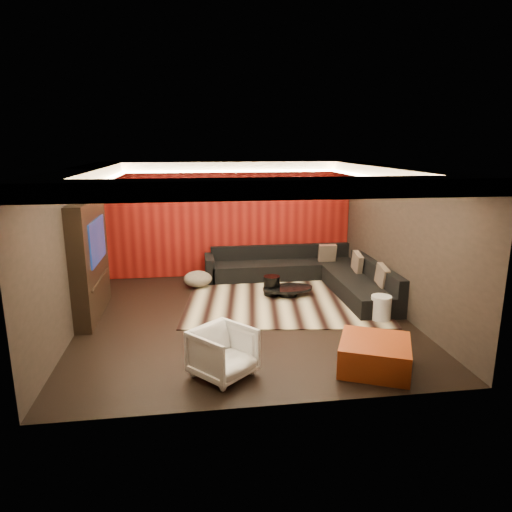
{
  "coord_description": "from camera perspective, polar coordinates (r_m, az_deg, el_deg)",
  "views": [
    {
      "loc": [
        -0.92,
        -8.04,
        3.2
      ],
      "look_at": [
        0.3,
        0.6,
        1.05
      ],
      "focal_mm": 32.0,
      "sensor_mm": 36.0,
      "label": 1
    }
  ],
  "objects": [
    {
      "name": "drum_stool",
      "position": [
        9.86,
        1.98,
        -3.7
      ],
      "size": [
        0.47,
        0.47,
        0.42
      ],
      "primitive_type": "cylinder",
      "rotation": [
        0.0,
        0.0,
        0.43
      ],
      "color": "black",
      "rests_on": "rug"
    },
    {
      "name": "ceiling",
      "position": [
        8.1,
        -1.54,
        11.08
      ],
      "size": [
        6.0,
        6.0,
        0.02
      ],
      "primitive_type": "cube",
      "color": "silver",
      "rests_on": "ground"
    },
    {
      "name": "tv_shelf",
      "position": [
        9.16,
        -18.87,
        -2.75
      ],
      "size": [
        0.04,
        1.6,
        0.04
      ],
      "primitive_type": "cube",
      "color": "black",
      "rests_on": "ground"
    },
    {
      "name": "throw_pillows",
      "position": [
        10.38,
        12.13,
        -0.87
      ],
      "size": [
        0.79,
        2.43,
        0.5
      ],
      "color": "tan",
      "rests_on": "sectional_sofa"
    },
    {
      "name": "sectional_sofa",
      "position": [
        10.66,
        6.7,
        -2.24
      ],
      "size": [
        3.65,
        3.5,
        0.75
      ],
      "color": "black",
      "rests_on": "floor"
    },
    {
      "name": "red_feature_wall",
      "position": [
        11.19,
        -3.23,
        4.57
      ],
      "size": [
        5.98,
        0.05,
        2.78
      ],
      "primitive_type": "cube",
      "color": "#6B0C0A",
      "rests_on": "ground"
    },
    {
      "name": "wall_back",
      "position": [
        11.23,
        -3.25,
        4.6
      ],
      "size": [
        6.0,
        0.02,
        2.8
      ],
      "primitive_type": "cube",
      "color": "black",
      "rests_on": "ground"
    },
    {
      "name": "coffee_table",
      "position": [
        9.87,
        3.99,
        -4.43
      ],
      "size": [
        1.13,
        1.13,
        0.18
      ],
      "primitive_type": "cylinder",
      "rotation": [
        0.0,
        0.0,
        0.04
      ],
      "color": "black",
      "rests_on": "rug"
    },
    {
      "name": "cove_right",
      "position": [
        8.7,
        14.33,
        9.47
      ],
      "size": [
        0.08,
        4.8,
        0.04
      ],
      "primitive_type": "cube",
      "color": "#FFD899",
      "rests_on": "ground"
    },
    {
      "name": "soffit_right",
      "position": [
        8.83,
        16.44,
        9.98
      ],
      "size": [
        0.6,
        4.8,
        0.22
      ],
      "primitive_type": "cube",
      "color": "silver",
      "rests_on": "ground"
    },
    {
      "name": "tv_surround",
      "position": [
        9.09,
        -20.06,
        -0.36
      ],
      "size": [
        0.3,
        2.0,
        2.2
      ],
      "primitive_type": "cube",
      "color": "black",
      "rests_on": "ground"
    },
    {
      "name": "cove_front",
      "position": [
        5.78,
        1.18,
        7.88
      ],
      "size": [
        4.8,
        0.08,
        0.04
      ],
      "primitive_type": "cube",
      "color": "#FFD899",
      "rests_on": "ground"
    },
    {
      "name": "orange_ottoman",
      "position": [
        7.0,
        14.6,
        -11.85
      ],
      "size": [
        1.3,
        1.3,
        0.44
      ],
      "primitive_type": "cube",
      "rotation": [
        0.0,
        0.0,
        -0.42
      ],
      "color": "#913712",
      "rests_on": "floor"
    },
    {
      "name": "rug",
      "position": [
        9.57,
        3.46,
        -5.65
      ],
      "size": [
        4.35,
        3.49,
        0.02
      ],
      "primitive_type": "cube",
      "rotation": [
        0.0,
        0.0,
        -0.13
      ],
      "color": "beige",
      "rests_on": "floor"
    },
    {
      "name": "striped_pouf",
      "position": [
        10.52,
        -7.29,
        -2.85
      ],
      "size": [
        0.81,
        0.81,
        0.35
      ],
      "primitive_type": "ellipsoid",
      "rotation": [
        0.0,
        0.0,
        0.32
      ],
      "color": "beige",
      "rests_on": "rug"
    },
    {
      "name": "white_side_table",
      "position": [
        8.84,
        15.34,
        -6.28
      ],
      "size": [
        0.47,
        0.47,
        0.47
      ],
      "primitive_type": "cylinder",
      "rotation": [
        0.0,
        0.0,
        0.34
      ],
      "color": "silver",
      "rests_on": "floor"
    },
    {
      "name": "cove_back",
      "position": [
        10.45,
        -3.03,
        10.54
      ],
      "size": [
        4.8,
        0.08,
        0.04
      ],
      "primitive_type": "cube",
      "color": "#FFD899",
      "rests_on": "ground"
    },
    {
      "name": "wall_left",
      "position": [
        8.5,
        -22.08,
        0.58
      ],
      "size": [
        0.02,
        6.0,
        2.8
      ],
      "primitive_type": "cube",
      "color": "black",
      "rests_on": "ground"
    },
    {
      "name": "armchair",
      "position": [
        6.55,
        -4.13,
        -11.96
      ],
      "size": [
        1.08,
        1.08,
        0.71
      ],
      "primitive_type": "imported",
      "rotation": [
        0.0,
        0.0,
        0.72
      ],
      "color": "white",
      "rests_on": "floor"
    },
    {
      "name": "soffit_back",
      "position": [
        10.79,
        -3.2,
        11.12
      ],
      "size": [
        6.0,
        0.6,
        0.22
      ],
      "primitive_type": "cube",
      "color": "silver",
      "rests_on": "ground"
    },
    {
      "name": "soffit_front",
      "position": [
        5.44,
        1.76,
        8.46
      ],
      "size": [
        6.0,
        0.6,
        0.22
      ],
      "primitive_type": "cube",
      "color": "silver",
      "rests_on": "ground"
    },
    {
      "name": "tv_screen",
      "position": [
        8.99,
        -19.24,
        1.84
      ],
      "size": [
        0.04,
        1.3,
        0.8
      ],
      "primitive_type": "cube",
      "color": "black",
      "rests_on": "ground"
    },
    {
      "name": "floor",
      "position": [
        8.7,
        -1.42,
        -7.8
      ],
      "size": [
        6.0,
        6.0,
        0.02
      ],
      "primitive_type": "cube",
      "color": "black",
      "rests_on": "ground"
    },
    {
      "name": "cove_left",
      "position": [
        8.19,
        -18.38,
        8.95
      ],
      "size": [
        0.08,
        4.8,
        0.04
      ],
      "primitive_type": "cube",
      "color": "#FFD899",
      "rests_on": "ground"
    },
    {
      "name": "wall_right",
      "position": [
        9.13,
        17.66,
        1.81
      ],
      "size": [
        0.02,
        6.0,
        2.8
      ],
      "primitive_type": "cube",
      "color": "black",
      "rests_on": "ground"
    },
    {
      "name": "soffit_left",
      "position": [
        8.25,
        -20.78,
        9.42
      ],
      "size": [
        0.6,
        4.8,
        0.22
      ],
      "primitive_type": "cube",
      "color": "silver",
      "rests_on": "ground"
    }
  ]
}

